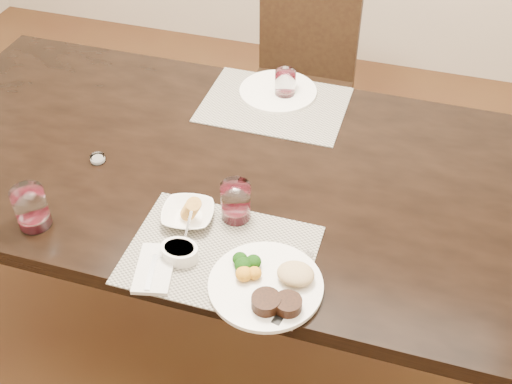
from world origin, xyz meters
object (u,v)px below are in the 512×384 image
(chair_far, at_px, (301,74))
(wine_glass_near, at_px, (236,203))
(far_plate, at_px, (278,91))
(dinner_plate, at_px, (271,285))
(steak_knife, at_px, (288,300))
(cracker_bowl, at_px, (188,214))

(chair_far, relative_size, wine_glass_near, 8.37)
(chair_far, relative_size, far_plate, 3.50)
(dinner_plate, bearing_deg, wine_glass_near, 124.50)
(steak_knife, height_order, cracker_bowl, cracker_bowl)
(chair_far, distance_m, dinner_plate, 1.40)
(steak_knife, bearing_deg, dinner_plate, 166.46)
(chair_far, xyz_separation_m, dinner_plate, (0.25, -1.35, 0.27))
(steak_knife, bearing_deg, far_plate, 118.37)
(steak_knife, height_order, wine_glass_near, wine_glass_near)
(cracker_bowl, bearing_deg, dinner_plate, -30.91)
(chair_far, relative_size, dinner_plate, 3.29)
(cracker_bowl, height_order, far_plate, cracker_bowl)
(dinner_plate, distance_m, far_plate, 0.84)
(steak_knife, distance_m, cracker_bowl, 0.37)
(far_plate, bearing_deg, dinner_plate, -75.60)
(chair_far, height_order, cracker_bowl, chair_far)
(wine_glass_near, bearing_deg, cracker_bowl, -157.68)
(wine_glass_near, height_order, far_plate, wine_glass_near)
(dinner_plate, relative_size, steak_knife, 1.10)
(dinner_plate, height_order, far_plate, dinner_plate)
(steak_knife, bearing_deg, wine_glass_near, 142.53)
(dinner_plate, xyz_separation_m, cracker_bowl, (-0.27, 0.16, 0.00))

